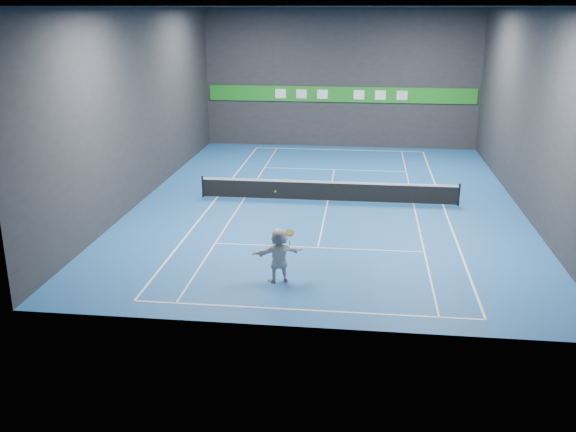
# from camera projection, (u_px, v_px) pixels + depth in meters

# --- Properties ---
(ground) EXTENTS (26.00, 26.00, 0.00)m
(ground) POSITION_uv_depth(u_px,v_px,m) (328.00, 201.00, 31.16)
(ground) COLOR #1B5294
(ground) RESTS_ON ground
(ceiling) EXTENTS (26.00, 26.00, 0.00)m
(ceiling) POSITION_uv_depth(u_px,v_px,m) (332.00, 7.00, 28.37)
(ceiling) COLOR black
(ceiling) RESTS_ON ground
(wall_back) EXTENTS (18.00, 0.10, 9.00)m
(wall_back) POSITION_uv_depth(u_px,v_px,m) (341.00, 79.00, 42.04)
(wall_back) COLOR #242527
(wall_back) RESTS_ON ground
(wall_front) EXTENTS (18.00, 0.10, 9.00)m
(wall_front) POSITION_uv_depth(u_px,v_px,m) (302.00, 179.00, 17.49)
(wall_front) COLOR #242527
(wall_front) RESTS_ON ground
(wall_left) EXTENTS (0.10, 26.00, 9.00)m
(wall_left) POSITION_uv_depth(u_px,v_px,m) (142.00, 105.00, 30.79)
(wall_left) COLOR #242527
(wall_left) RESTS_ON ground
(wall_right) EXTENTS (0.10, 26.00, 9.00)m
(wall_right) POSITION_uv_depth(u_px,v_px,m) (530.00, 112.00, 28.74)
(wall_right) COLOR #242527
(wall_right) RESTS_ON ground
(baseline_near) EXTENTS (10.98, 0.08, 0.01)m
(baseline_near) POSITION_uv_depth(u_px,v_px,m) (305.00, 310.00, 19.93)
(baseline_near) COLOR white
(baseline_near) RESTS_ON ground
(baseline_far) EXTENTS (10.98, 0.08, 0.01)m
(baseline_far) POSITION_uv_depth(u_px,v_px,m) (339.00, 150.00, 42.38)
(baseline_far) COLOR white
(baseline_far) RESTS_ON ground
(sideline_doubles_left) EXTENTS (0.08, 23.78, 0.01)m
(sideline_doubles_left) POSITION_uv_depth(u_px,v_px,m) (217.00, 197.00, 31.78)
(sideline_doubles_left) COLOR white
(sideline_doubles_left) RESTS_ON ground
(sideline_doubles_right) EXTENTS (0.08, 23.78, 0.01)m
(sideline_doubles_right) POSITION_uv_depth(u_px,v_px,m) (443.00, 205.00, 30.54)
(sideline_doubles_right) COLOR white
(sideline_doubles_right) RESTS_ON ground
(sideline_singles_left) EXTENTS (0.06, 23.78, 0.01)m
(sideline_singles_left) POSITION_uv_depth(u_px,v_px,m) (245.00, 198.00, 31.62)
(sideline_singles_left) COLOR white
(sideline_singles_left) RESTS_ON ground
(sideline_singles_right) EXTENTS (0.06, 23.78, 0.01)m
(sideline_singles_right) POSITION_uv_depth(u_px,v_px,m) (413.00, 204.00, 30.69)
(sideline_singles_right) COLOR white
(sideline_singles_right) RESTS_ON ground
(service_line_near) EXTENTS (8.23, 0.06, 0.01)m
(service_line_near) POSITION_uv_depth(u_px,v_px,m) (318.00, 248.00, 25.12)
(service_line_near) COLOR white
(service_line_near) RESTS_ON ground
(service_line_far) EXTENTS (8.23, 0.06, 0.01)m
(service_line_far) POSITION_uv_depth(u_px,v_px,m) (334.00, 170.00, 37.20)
(service_line_far) COLOR white
(service_line_far) RESTS_ON ground
(center_service_line) EXTENTS (0.06, 12.80, 0.01)m
(center_service_line) POSITION_uv_depth(u_px,v_px,m) (328.00, 201.00, 31.16)
(center_service_line) COLOR white
(center_service_line) RESTS_ON ground
(player) EXTENTS (1.85, 1.16, 1.90)m
(player) POSITION_uv_depth(u_px,v_px,m) (279.00, 255.00, 21.77)
(player) COLOR silver
(player) RESTS_ON ground
(tennis_ball) EXTENTS (0.07, 0.07, 0.07)m
(tennis_ball) POSITION_uv_depth(u_px,v_px,m) (275.00, 191.00, 21.22)
(tennis_ball) COLOR #B4D824
(tennis_ball) RESTS_ON player
(tennis_net) EXTENTS (12.50, 0.10, 1.07)m
(tennis_net) POSITION_uv_depth(u_px,v_px,m) (328.00, 190.00, 30.99)
(tennis_net) COLOR black
(tennis_net) RESTS_ON ground
(sponsor_banner) EXTENTS (17.64, 0.11, 1.00)m
(sponsor_banner) POSITION_uv_depth(u_px,v_px,m) (341.00, 94.00, 42.29)
(sponsor_banner) COLOR #1C801F
(sponsor_banner) RESTS_ON wall_back
(tennis_racket) EXTENTS (0.43, 0.40, 0.60)m
(tennis_racket) POSITION_uv_depth(u_px,v_px,m) (290.00, 234.00, 21.54)
(tennis_racket) COLOR red
(tennis_racket) RESTS_ON player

